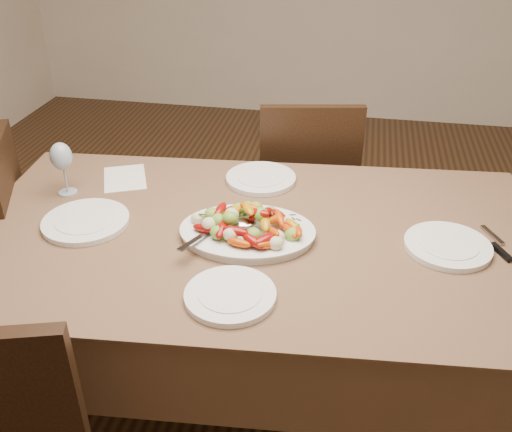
{
  "coord_description": "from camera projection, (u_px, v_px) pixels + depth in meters",
  "views": [
    {
      "loc": [
        0.22,
        -1.58,
        1.73
      ],
      "look_at": [
        -0.06,
        -0.08,
        0.82
      ],
      "focal_mm": 40.0,
      "sensor_mm": 36.0,
      "label": 1
    }
  ],
  "objects": [
    {
      "name": "plate_right",
      "position": [
        448.0,
        246.0,
        1.72
      ],
      "size": [
        0.26,
        0.26,
        0.02
      ],
      "primitive_type": "cylinder",
      "color": "white",
      "rests_on": "dining_table"
    },
    {
      "name": "plate_far",
      "position": [
        261.0,
        179.0,
        2.11
      ],
      "size": [
        0.26,
        0.26,
        0.02
      ],
      "primitive_type": "cylinder",
      "color": "white",
      "rests_on": "dining_table"
    },
    {
      "name": "floor",
      "position": [
        275.0,
        384.0,
        2.26
      ],
      "size": [
        6.0,
        6.0,
        0.0
      ],
      "primitive_type": "plane",
      "color": "#392311",
      "rests_on": "ground"
    },
    {
      "name": "plate_near",
      "position": [
        230.0,
        296.0,
        1.52
      ],
      "size": [
        0.25,
        0.25,
        0.02
      ],
      "primitive_type": "cylinder",
      "color": "white",
      "rests_on": "dining_table"
    },
    {
      "name": "serving_platter",
      "position": [
        247.0,
        234.0,
        1.78
      ],
      "size": [
        0.44,
        0.34,
        0.02
      ],
      "primitive_type": "ellipsoid",
      "rotation": [
        0.0,
        0.0,
        0.08
      ],
      "color": "white",
      "rests_on": "dining_table"
    },
    {
      "name": "table_knife",
      "position": [
        497.0,
        245.0,
        1.74
      ],
      "size": [
        0.1,
        0.19,
        0.01
      ],
      "primitive_type": null,
      "rotation": [
        0.0,
        0.0,
        0.44
      ],
      "color": "#9EA0A8",
      "rests_on": "dining_table"
    },
    {
      "name": "wine_glass",
      "position": [
        63.0,
        167.0,
        1.98
      ],
      "size": [
        0.08,
        0.08,
        0.2
      ],
      "primitive_type": null,
      "color": "#8C99A5",
      "rests_on": "dining_table"
    },
    {
      "name": "plate_left",
      "position": [
        86.0,
        222.0,
        1.85
      ],
      "size": [
        0.28,
        0.28,
        0.02
      ],
      "primitive_type": "cylinder",
      "color": "white",
      "rests_on": "dining_table"
    },
    {
      "name": "dining_table",
      "position": [
        256.0,
        324.0,
        2.0
      ],
      "size": [
        1.92,
        1.19,
        0.76
      ],
      "primitive_type": "cube",
      "rotation": [
        0.0,
        0.0,
        0.08
      ],
      "color": "brown",
      "rests_on": "ground"
    },
    {
      "name": "chair_far",
      "position": [
        305.0,
        189.0,
        2.65
      ],
      "size": [
        0.49,
        0.49,
        0.95
      ],
      "primitive_type": null,
      "rotation": [
        0.0,
        0.0,
        3.33
      ],
      "color": "black",
      "rests_on": "ground"
    },
    {
      "name": "roasted_vegetables",
      "position": [
        247.0,
        218.0,
        1.75
      ],
      "size": [
        0.36,
        0.26,
        0.09
      ],
      "primitive_type": null,
      "rotation": [
        0.0,
        0.0,
        0.08
      ],
      "color": "maroon",
      "rests_on": "serving_platter"
    },
    {
      "name": "serving_spoon",
      "position": [
        225.0,
        229.0,
        1.73
      ],
      "size": [
        0.28,
        0.15,
        0.03
      ],
      "primitive_type": null,
      "rotation": [
        0.0,
        0.0,
        -0.36
      ],
      "color": "#9EA0A8",
      "rests_on": "serving_platter"
    },
    {
      "name": "menu_card",
      "position": [
        125.0,
        178.0,
        2.13
      ],
      "size": [
        0.22,
        0.25,
        0.0
      ],
      "primitive_type": "cube",
      "rotation": [
        0.0,
        0.0,
        0.41
      ],
      "color": "silver",
      "rests_on": "dining_table"
    }
  ]
}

